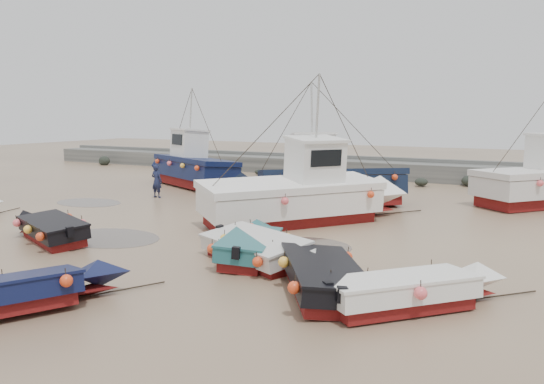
% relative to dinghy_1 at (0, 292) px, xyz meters
% --- Properties ---
extents(ground, '(120.00, 120.00, 0.00)m').
position_rel_dinghy_1_xyz_m(ground, '(-1.47, 7.67, -0.54)').
color(ground, tan).
rests_on(ground, ground).
extents(seawall, '(60.00, 4.92, 1.50)m').
position_rel_dinghy_1_xyz_m(seawall, '(-1.43, 29.66, 0.09)').
color(seawall, slate).
rests_on(seawall, ground).
extents(puddle_a, '(4.09, 4.09, 0.01)m').
position_rel_dinghy_1_xyz_m(puddle_a, '(-3.45, 6.82, -0.53)').
color(puddle_a, '#4F463E').
rests_on(puddle_a, ground).
extents(puddle_b, '(3.11, 3.11, 0.01)m').
position_rel_dinghy_1_xyz_m(puddle_b, '(3.67, 9.17, -0.53)').
color(puddle_b, '#4F463E').
rests_on(puddle_b, ground).
extents(puddle_c, '(3.78, 3.78, 0.01)m').
position_rel_dinghy_1_xyz_m(puddle_c, '(-10.32, 12.14, -0.53)').
color(puddle_c, '#4F463E').
rests_on(puddle_c, ground).
extents(puddle_d, '(6.08, 6.08, 0.01)m').
position_rel_dinghy_1_xyz_m(puddle_d, '(0.77, 16.61, -0.53)').
color(puddle_d, '#4F463E').
rests_on(puddle_d, ground).
extents(dinghy_1, '(3.97, 6.21, 1.43)m').
position_rel_dinghy_1_xyz_m(dinghy_1, '(0.00, 0.00, 0.00)').
color(dinghy_1, maroon).
rests_on(dinghy_1, ground).
extents(dinghy_2, '(2.53, 5.38, 1.43)m').
position_rel_dinghy_1_xyz_m(dinghy_2, '(2.71, 6.89, 0.02)').
color(dinghy_2, maroon).
rests_on(dinghy_2, ground).
extents(dinghy_3, '(4.56, 4.78, 1.43)m').
position_rel_dinghy_1_xyz_m(dinghy_3, '(8.40, 4.88, 0.01)').
color(dinghy_3, maroon).
rests_on(dinghy_3, ground).
extents(dinghy_4, '(5.78, 3.08, 1.43)m').
position_rel_dinghy_1_xyz_m(dinghy_4, '(-5.09, 5.52, 0.01)').
color(dinghy_4, maroon).
rests_on(dinghy_4, ground).
extents(dinghy_5, '(5.82, 3.37, 1.43)m').
position_rel_dinghy_1_xyz_m(dinghy_5, '(3.41, 6.40, 0.01)').
color(dinghy_5, maroon).
rests_on(dinghy_5, ground).
extents(dinghy_6, '(4.23, 5.74, 1.43)m').
position_rel_dinghy_1_xyz_m(dinghy_6, '(5.84, 5.09, 0.00)').
color(dinghy_6, maroon).
rests_on(dinghy_6, ground).
extents(cabin_boat_0, '(9.76, 5.84, 6.22)m').
position_rel_dinghy_1_xyz_m(cabin_boat_0, '(-9.60, 19.88, 0.80)').
color(cabin_boat_0, maroon).
rests_on(cabin_boat_0, ground).
extents(cabin_boat_1, '(7.57, 9.44, 6.22)m').
position_rel_dinghy_1_xyz_m(cabin_boat_1, '(1.81, 12.78, 0.78)').
color(cabin_boat_1, maroon).
rests_on(cabin_boat_1, ground).
extents(cabin_boat_2, '(9.16, 7.09, 6.22)m').
position_rel_dinghy_1_xyz_m(cabin_boat_2, '(0.80, 16.88, 0.79)').
color(cabin_boat_2, maroon).
rests_on(cabin_boat_2, ground).
extents(person, '(0.68, 0.45, 1.85)m').
position_rel_dinghy_1_xyz_m(person, '(-8.27, 15.17, -0.54)').
color(person, '#181D3A').
rests_on(person, ground).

